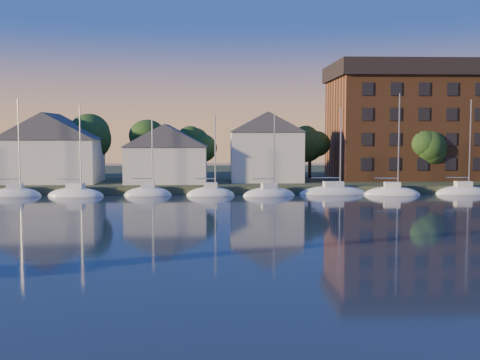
{
  "coord_description": "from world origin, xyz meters",
  "views": [
    {
      "loc": [
        0.95,
        -26.66,
        8.0
      ],
      "look_at": [
        2.84,
        22.0,
        4.11
      ],
      "focal_mm": 45.0,
      "sensor_mm": 36.0,
      "label": 1
    }
  ],
  "objects": [
    {
      "name": "clubhouse_west",
      "position": [
        -22.0,
        58.0,
        5.93
      ],
      "size": [
        13.65,
        9.45,
        9.64
      ],
      "color": "silver",
      "rests_on": "shoreline_land"
    },
    {
      "name": "clubhouse_centre",
      "position": [
        -6.0,
        57.0,
        5.13
      ],
      "size": [
        11.55,
        8.4,
        8.08
      ],
      "color": "silver",
      "rests_on": "shoreline_land"
    },
    {
      "name": "shoreline_land",
      "position": [
        0.0,
        75.0,
        0.0
      ],
      "size": [
        160.0,
        50.0,
        2.0
      ],
      "primitive_type": "cube",
      "color": "#354025",
      "rests_on": "ground"
    },
    {
      "name": "moored_fleet",
      "position": [
        4.0,
        49.0,
        0.1
      ],
      "size": [
        95.5,
        2.4,
        12.05
      ],
      "color": "white",
      "rests_on": "ground"
    },
    {
      "name": "wooden_dock",
      "position": [
        0.0,
        52.0,
        0.0
      ],
      "size": [
        120.0,
        3.0,
        1.0
      ],
      "primitive_type": "cube",
      "color": "brown",
      "rests_on": "ground"
    },
    {
      "name": "tree_line",
      "position": [
        2.0,
        63.0,
        7.18
      ],
      "size": [
        93.4,
        5.4,
        8.9
      ],
      "color": "#3D2B1B",
      "rests_on": "shoreline_land"
    },
    {
      "name": "ground",
      "position": [
        0.0,
        0.0,
        0.0
      ],
      "size": [
        260.0,
        260.0,
        0.0
      ],
      "primitive_type": "plane",
      "color": "black",
      "rests_on": "ground"
    },
    {
      "name": "clubhouse_east",
      "position": [
        8.0,
        59.0,
        6.0
      ],
      "size": [
        10.5,
        8.4,
        9.8
      ],
      "color": "silver",
      "rests_on": "shoreline_land"
    },
    {
      "name": "condo_block",
      "position": [
        34.0,
        64.95,
        9.79
      ],
      "size": [
        31.0,
        17.0,
        17.4
      ],
      "color": "brown",
      "rests_on": "shoreline_land"
    }
  ]
}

